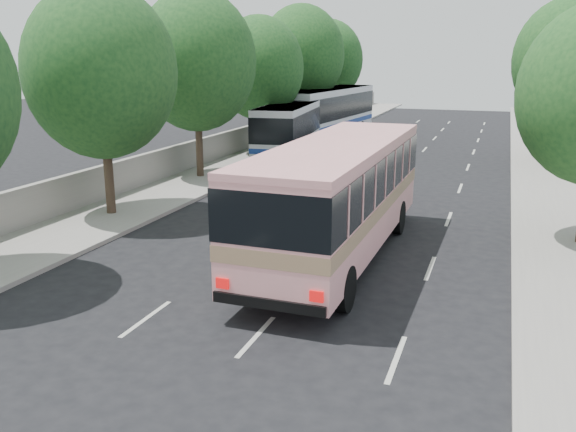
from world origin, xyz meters
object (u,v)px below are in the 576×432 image
at_px(pink_taxi, 364,185).
at_px(tour_coach_front, 293,125).
at_px(pink_bus, 338,188).
at_px(white_pickup, 282,167).
at_px(tour_coach_rear, 327,110).

height_order(pink_taxi, tour_coach_front, tour_coach_front).
relative_size(pink_bus, pink_taxi, 2.69).
xyz_separation_m(pink_bus, pink_taxi, (-0.92, 7.85, -1.55)).
distance_m(pink_taxi, white_pickup, 5.74).
bearing_deg(tour_coach_front, pink_bus, -73.66).
distance_m(tour_coach_front, tour_coach_rear, 7.64).
xyz_separation_m(pink_taxi, tour_coach_rear, (-6.68, 17.62, 1.59)).
distance_m(pink_bus, tour_coach_front, 19.39).
bearing_deg(pink_bus, white_pickup, 118.94).
height_order(pink_bus, pink_taxi, pink_bus).
bearing_deg(pink_bus, tour_coach_front, 113.91).
bearing_deg(white_pickup, pink_bus, -59.73).
relative_size(pink_taxi, tour_coach_rear, 0.33).
height_order(white_pickup, tour_coach_front, tour_coach_front).
height_order(pink_bus, white_pickup, pink_bus).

